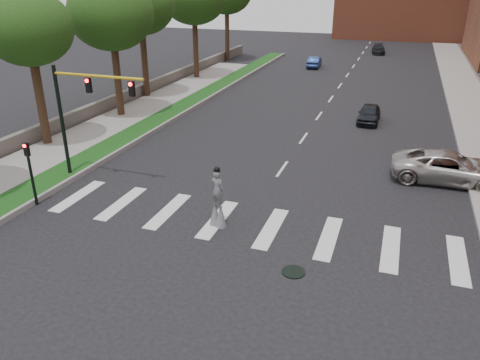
% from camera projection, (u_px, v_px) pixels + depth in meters
% --- Properties ---
extents(ground_plane, '(160.00, 160.00, 0.00)m').
position_uv_depth(ground_plane, '(237.00, 234.00, 20.45)').
color(ground_plane, black).
rests_on(ground_plane, ground).
extents(grass_median, '(2.00, 60.00, 0.25)m').
position_uv_depth(grass_median, '(189.00, 103.00, 41.17)').
color(grass_median, '#123F12').
rests_on(grass_median, ground).
extents(median_curb, '(0.20, 60.00, 0.28)m').
position_uv_depth(median_curb, '(200.00, 104.00, 40.85)').
color(median_curb, gray).
rests_on(median_curb, ground).
extents(sidewalk_left, '(4.00, 60.00, 0.18)m').
position_uv_depth(sidewalk_left, '(92.00, 133.00, 33.42)').
color(sidewalk_left, gray).
rests_on(sidewalk_left, ground).
extents(stone_wall, '(0.50, 56.00, 1.10)m').
position_uv_depth(stone_wall, '(145.00, 89.00, 44.38)').
color(stone_wall, '#57524B').
rests_on(stone_wall, ground).
extents(manhole, '(0.90, 0.90, 0.04)m').
position_uv_depth(manhole, '(293.00, 272.00, 17.81)').
color(manhole, black).
rests_on(manhole, ground).
extents(traffic_signal, '(5.30, 0.23, 6.20)m').
position_uv_depth(traffic_signal, '(79.00, 106.00, 24.32)').
color(traffic_signal, black).
rests_on(traffic_signal, ground).
extents(secondary_signal, '(0.25, 0.21, 3.23)m').
position_uv_depth(secondary_signal, '(30.00, 168.00, 22.32)').
color(secondary_signal, black).
rests_on(secondary_signal, ground).
extents(stilt_performer, '(0.83, 0.60, 2.87)m').
position_uv_depth(stilt_performer, '(218.00, 203.00, 20.73)').
color(stilt_performer, '#311F13').
rests_on(stilt_performer, ground).
extents(suv_crossing, '(6.05, 2.87, 1.67)m').
position_uv_depth(suv_crossing, '(449.00, 167.00, 25.39)').
color(suv_crossing, '#B6B3AC').
rests_on(suv_crossing, ground).
extents(car_near, '(1.61, 3.95, 1.34)m').
position_uv_depth(car_near, '(369.00, 114.00, 35.91)').
color(car_near, black).
rests_on(car_near, ground).
extents(car_mid, '(1.63, 4.10, 1.33)m').
position_uv_depth(car_mid, '(314.00, 62.00, 57.64)').
color(car_mid, navy).
rests_on(car_mid, ground).
extents(car_far, '(2.21, 4.46, 1.24)m').
position_uv_depth(car_far, '(379.00, 49.00, 67.88)').
color(car_far, black).
rests_on(car_far, ground).
extents(tree_1, '(5.42, 5.42, 9.81)m').
position_uv_depth(tree_1, '(28.00, 29.00, 28.28)').
color(tree_1, '#311F13').
rests_on(tree_1, ground).
extents(tree_2, '(6.38, 6.38, 10.56)m').
position_uv_depth(tree_2, '(111.00, 14.00, 34.56)').
color(tree_2, '#311F13').
rests_on(tree_2, ground).
extents(tree_3, '(6.09, 6.09, 10.72)m').
position_uv_depth(tree_3, '(140.00, 5.00, 40.46)').
color(tree_3, '#311F13').
rests_on(tree_3, ground).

